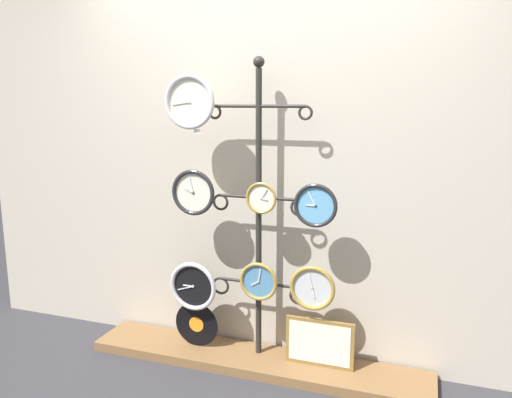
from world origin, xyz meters
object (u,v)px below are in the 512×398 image
(clock_middle_left, at_px, (193,192))
(clock_middle_right, at_px, (316,205))
(clock_bottom_left, at_px, (193,286))
(clock_bottom_center, at_px, (259,281))
(display_stand, at_px, (259,266))
(picture_frame, at_px, (319,343))
(clock_middle_center, at_px, (261,198))
(clock_top_left, at_px, (190,102))
(vinyl_record, at_px, (197,324))
(clock_bottom_right, at_px, (313,288))

(clock_middle_left, relative_size, clock_middle_right, 1.13)
(clock_bottom_left, relative_size, clock_bottom_center, 1.33)
(display_stand, relative_size, picture_frame, 4.55)
(clock_middle_right, xyz_separation_m, picture_frame, (0.03, 0.06, -0.87))
(clock_middle_center, bearing_deg, clock_middle_left, -178.08)
(clock_bottom_left, relative_size, picture_frame, 0.76)
(picture_frame, bearing_deg, clock_top_left, -174.28)
(clock_middle_left, bearing_deg, clock_bottom_left, 168.71)
(clock_middle_center, bearing_deg, clock_bottom_center, -138.68)
(vinyl_record, bearing_deg, clock_middle_left, -62.93)
(clock_bottom_left, distance_m, picture_frame, 0.87)
(clock_middle_left, height_order, clock_bottom_right, clock_middle_left)
(picture_frame, bearing_deg, clock_bottom_center, -171.56)
(clock_top_left, bearing_deg, display_stand, 17.05)
(clock_middle_left, height_order, clock_middle_right, clock_middle_left)
(clock_bottom_right, bearing_deg, clock_bottom_left, -179.03)
(clock_middle_right, relative_size, clock_bottom_right, 0.93)
(clock_middle_left, xyz_separation_m, clock_middle_right, (0.77, 0.00, -0.03))
(clock_middle_center, relative_size, clock_bottom_left, 0.59)
(clock_bottom_center, xyz_separation_m, clock_bottom_right, (0.33, 0.01, -0.01))
(clock_middle_center, bearing_deg, display_stand, 118.59)
(clock_bottom_left, distance_m, clock_bottom_right, 0.78)
(clock_middle_center, distance_m, clock_bottom_right, 0.61)
(clock_middle_right, bearing_deg, picture_frame, 61.59)
(vinyl_record, xyz_separation_m, picture_frame, (0.83, 0.01, -0.00))
(clock_middle_left, xyz_separation_m, vinyl_record, (-0.03, 0.05, -0.90))
(clock_middle_right, height_order, picture_frame, clock_middle_right)
(clock_middle_right, relative_size, clock_bottom_center, 1.05)
(clock_bottom_left, bearing_deg, clock_bottom_center, -0.03)
(display_stand, relative_size, clock_bottom_left, 5.95)
(clock_top_left, relative_size, clock_bottom_left, 1.01)
(clock_middle_left, bearing_deg, clock_top_left, -90.65)
(clock_middle_right, xyz_separation_m, clock_bottom_left, (-0.79, 0.00, -0.58))
(clock_top_left, distance_m, clock_middle_center, 0.71)
(clock_middle_left, bearing_deg, clock_bottom_center, 0.50)
(clock_middle_right, bearing_deg, clock_middle_left, -179.92)
(clock_bottom_right, distance_m, picture_frame, 0.37)
(display_stand, xyz_separation_m, clock_middle_right, (0.38, -0.10, 0.44))
(clock_middle_left, bearing_deg, vinyl_record, 117.07)
(display_stand, xyz_separation_m, clock_bottom_right, (0.37, -0.08, -0.07))
(display_stand, relative_size, clock_top_left, 5.88)
(clock_middle_left, distance_m, clock_bottom_right, 0.93)
(clock_middle_left, height_order, clock_bottom_left, clock_middle_left)
(clock_bottom_center, bearing_deg, picture_frame, 8.44)
(clock_top_left, bearing_deg, vinyl_record, 109.54)
(clock_middle_right, bearing_deg, display_stand, 165.35)
(clock_bottom_left, distance_m, vinyl_record, 0.29)
(clock_bottom_left, distance_m, clock_bottom_center, 0.45)
(display_stand, relative_size, clock_middle_left, 6.68)
(clock_bottom_left, relative_size, vinyl_record, 1.06)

